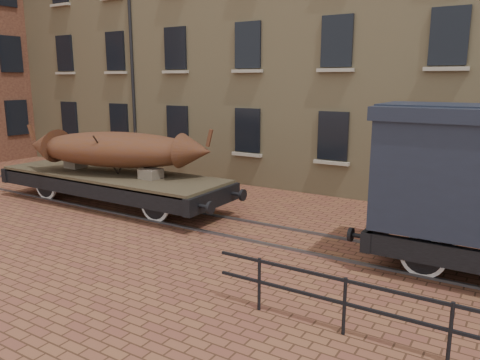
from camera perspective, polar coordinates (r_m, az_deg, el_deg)
The scene contains 5 objects.
ground at distance 13.34m, azimuth -0.85°, elevation -5.89°, with size 90.00×90.00×0.00m, color brown.
warehouse_cream at distance 21.22m, azimuth 22.34°, elevation 19.05°, with size 40.00×10.19×14.00m.
rail_track at distance 13.33m, azimuth -0.85°, elevation -5.77°, with size 30.00×1.52×0.06m.
flatcar_wagon at distance 16.14m, azimuth -15.38°, elevation 0.08°, with size 9.33×2.53×1.41m.
iron_boat at distance 15.73m, azimuth -14.79°, elevation 3.64°, with size 6.46×3.43×1.57m.
Camera 1 is at (6.86, -10.67, 4.12)m, focal length 35.00 mm.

